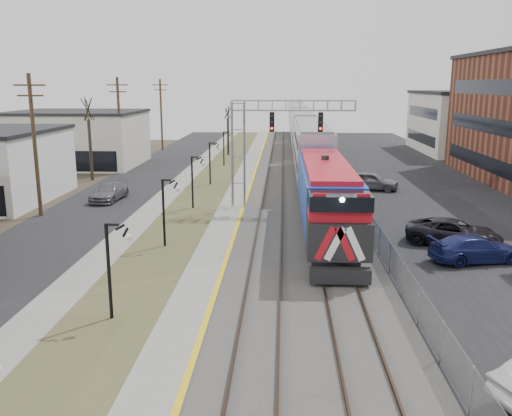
{
  "coord_description": "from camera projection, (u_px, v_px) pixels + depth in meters",
  "views": [
    {
      "loc": [
        2.83,
        -11.96,
        9.24
      ],
      "look_at": [
        1.37,
        17.06,
        2.6
      ],
      "focal_mm": 38.0,
      "sensor_mm": 36.0,
      "label": 1
    }
  ],
  "objects": [
    {
      "name": "lampposts",
      "position": [
        165.0,
        212.0,
        31.4
      ],
      "size": [
        0.14,
        62.14,
        4.0
      ],
      "color": "black",
      "rests_on": "ground"
    },
    {
      "name": "platform",
      "position": [
        239.0,
        190.0,
        47.95
      ],
      "size": [
        2.0,
        120.0,
        0.24
      ],
      "primitive_type": "cube",
      "color": "gray",
      "rests_on": "ground"
    },
    {
      "name": "train",
      "position": [
        302.0,
        129.0,
        78.69
      ],
      "size": [
        3.0,
        108.65,
        5.33
      ],
      "color": "#12359A",
      "rests_on": "ground"
    },
    {
      "name": "car_lot_e",
      "position": [
        372.0,
        181.0,
        48.36
      ],
      "size": [
        5.1,
        3.14,
        1.62
      ],
      "primitive_type": "imported",
      "rotation": [
        0.0,
        0.0,
        1.29
      ],
      "color": "slate",
      "rests_on": "ground"
    },
    {
      "name": "bare_trees",
      "position": [
        121.0,
        155.0,
        51.75
      ],
      "size": [
        12.3,
        42.3,
        5.95
      ],
      "color": "#382D23",
      "rests_on": "ground"
    },
    {
      "name": "car_lot_c",
      "position": [
        454.0,
        233.0,
        31.69
      ],
      "size": [
        5.95,
        4.27,
        1.5
      ],
      "primitive_type": "imported",
      "rotation": [
        0.0,
        0.0,
        1.2
      ],
      "color": "black",
      "rests_on": "ground"
    },
    {
      "name": "utility_poles",
      "position": [
        35.0,
        147.0,
        37.78
      ],
      "size": [
        0.28,
        80.28,
        10.0
      ],
      "color": "#4C3823",
      "rests_on": "ground"
    },
    {
      "name": "track_far",
      "position": [
        313.0,
        189.0,
        47.59
      ],
      "size": [
        1.58,
        120.0,
        0.15
      ],
      "color": "#2D2119",
      "rests_on": "ballast_bed"
    },
    {
      "name": "ballast_bed",
      "position": [
        296.0,
        191.0,
        47.71
      ],
      "size": [
        8.0,
        120.0,
        0.2
      ],
      "primitive_type": "cube",
      "color": "#595651",
      "rests_on": "ground"
    },
    {
      "name": "parking_lot",
      "position": [
        434.0,
        193.0,
        47.14
      ],
      "size": [
        16.0,
        120.0,
        0.04
      ],
      "primitive_type": "cube",
      "color": "black",
      "rests_on": "ground"
    },
    {
      "name": "platform_edge",
      "position": [
        249.0,
        189.0,
        47.88
      ],
      "size": [
        0.24,
        120.0,
        0.01
      ],
      "primitive_type": "cube",
      "color": "gold",
      "rests_on": "platform"
    },
    {
      "name": "signal_gantry",
      "position": [
        261.0,
        135.0,
        39.8
      ],
      "size": [
        9.0,
        1.07,
        8.15
      ],
      "color": "gray",
      "rests_on": "ground"
    },
    {
      "name": "street_west",
      "position": [
        123.0,
        190.0,
        48.48
      ],
      "size": [
        7.0,
        120.0,
        0.04
      ],
      "primitive_type": "cube",
      "color": "black",
      "rests_on": "ground"
    },
    {
      "name": "sidewalk",
      "position": [
        172.0,
        190.0,
        48.26
      ],
      "size": [
        2.0,
        120.0,
        0.08
      ],
      "primitive_type": "cube",
      "color": "gray",
      "rests_on": "ground"
    },
    {
      "name": "fence",
      "position": [
        344.0,
        183.0,
        47.35
      ],
      "size": [
        0.04,
        120.0,
        1.6
      ],
      "primitive_type": "cube",
      "color": "gray",
      "rests_on": "ground"
    },
    {
      "name": "car_lot_d",
      "position": [
        475.0,
        249.0,
        28.68
      ],
      "size": [
        5.2,
        3.05,
        1.42
      ],
      "primitive_type": "imported",
      "rotation": [
        0.0,
        0.0,
        1.8
      ],
      "color": "navy",
      "rests_on": "ground"
    },
    {
      "name": "grass_median",
      "position": [
        206.0,
        191.0,
        48.11
      ],
      "size": [
        4.0,
        120.0,
        0.06
      ],
      "primitive_type": "cube",
      "color": "#464F2A",
      "rests_on": "ground"
    },
    {
      "name": "track_near",
      "position": [
        273.0,
        189.0,
        47.76
      ],
      "size": [
        1.58,
        120.0,
        0.15
      ],
      "color": "#2D2119",
      "rests_on": "ballast_bed"
    },
    {
      "name": "car_street_b",
      "position": [
        109.0,
        192.0,
        43.94
      ],
      "size": [
        2.36,
        4.99,
        1.41
      ],
      "primitive_type": "imported",
      "rotation": [
        0.0,
        0.0,
        -0.08
      ],
      "color": "slate",
      "rests_on": "ground"
    }
  ]
}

